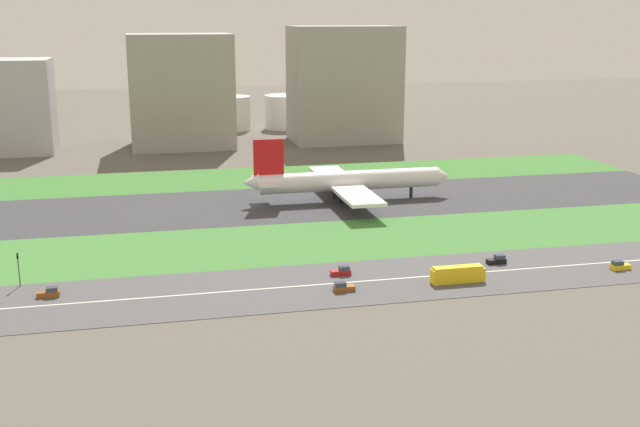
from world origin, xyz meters
TOP-DOWN VIEW (x-y plane):
  - ground_plane at (0.00, 0.00)m, footprint 800.00×800.00m
  - runway at (0.00, 0.00)m, footprint 280.00×46.00m
  - grass_median_north at (0.00, 41.00)m, footprint 280.00×36.00m
  - grass_median_south at (0.00, -41.00)m, footprint 280.00×36.00m
  - highway at (0.00, -73.00)m, footprint 280.00×28.00m
  - highway_centerline at (0.00, -73.00)m, footprint 266.00×0.50m
  - airliner at (27.97, 0.00)m, footprint 65.00×56.00m
  - car_1 at (7.25, -78.00)m, footprint 4.40×1.80m
  - car_3 at (46.16, -68.00)m, footprint 4.40×1.80m
  - car_2 at (9.50, -68.00)m, footprint 4.40×1.80m
  - car_0 at (-51.27, -68.00)m, footprint 4.40×1.80m
  - car_4 at (70.96, -78.00)m, footprint 4.40×1.80m
  - bus_1 at (32.38, -78.00)m, footprint 11.60×2.50m
  - traffic_light at (-57.92, -60.01)m, footprint 0.36×0.50m
  - hangar_building at (-14.24, 114.00)m, footprint 42.85×31.85m
  - office_tower at (57.08, 114.00)m, footprint 46.69×30.17m
  - fuel_tank_west at (-15.38, 159.00)m, footprint 20.14×20.14m
  - fuel_tank_centre at (12.40, 159.00)m, footprint 17.76×17.76m
  - fuel_tank_east at (38.76, 159.00)m, footprint 20.30×20.30m

SIDE VIEW (x-z plane):
  - ground_plane at x=0.00m, z-range 0.00..0.00m
  - runway at x=0.00m, z-range 0.00..0.10m
  - grass_median_north at x=0.00m, z-range 0.00..0.10m
  - grass_median_south at x=0.00m, z-range 0.00..0.10m
  - highway at x=0.00m, z-range 0.00..0.10m
  - highway_centerline at x=0.00m, z-range 0.10..0.11m
  - car_1 at x=7.25m, z-range -0.08..1.92m
  - car_3 at x=46.16m, z-range -0.08..1.92m
  - car_2 at x=9.50m, z-range -0.08..1.92m
  - car_0 at x=-51.27m, z-range -0.08..1.92m
  - car_4 at x=70.96m, z-range -0.08..1.92m
  - bus_1 at x=32.38m, z-range 0.07..3.57m
  - traffic_light at x=-57.92m, z-range 0.69..7.89m
  - airliner at x=27.97m, z-range -3.62..16.08m
  - fuel_tank_east at x=38.76m, z-range 0.00..16.51m
  - fuel_tank_centre at x=12.40m, z-range 0.00..16.55m
  - fuel_tank_west at x=-15.38m, z-range 0.00..17.34m
  - hangar_building at x=-14.24m, z-range 0.00..47.54m
  - office_tower at x=57.08m, z-range 0.00..50.44m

